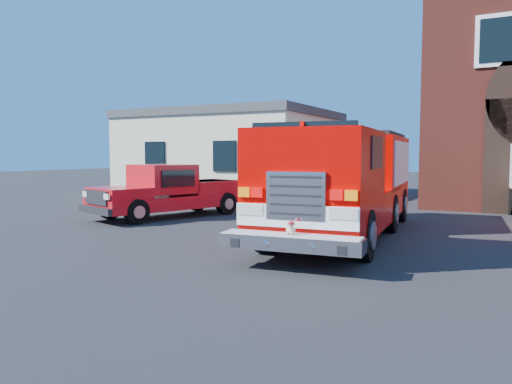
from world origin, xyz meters
The scene contains 4 objects.
ground centered at (0.00, 0.00, 0.00)m, with size 100.00×100.00×0.00m, color black.
side_building centered at (-9.00, 13.00, 2.20)m, with size 10.20×8.20×4.35m.
fire_engine centered at (0.91, 2.00, 1.41)m, with size 3.28×9.02×2.72m.
pickup_truck centered at (-5.44, 2.90, 0.83)m, with size 3.48×5.67×1.75m.
Camera 1 is at (4.85, -10.36, 2.09)m, focal length 35.00 mm.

